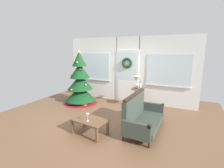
{
  "coord_description": "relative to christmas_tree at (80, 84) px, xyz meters",
  "views": [
    {
      "loc": [
        2.2,
        -3.94,
        2.04
      ],
      "look_at": [
        0.05,
        0.55,
        1.0
      ],
      "focal_mm": 26.05,
      "sensor_mm": 36.0,
      "label": 1
    }
  ],
  "objects": [
    {
      "name": "table_lamp",
      "position": [
        2.09,
        0.5,
        0.24
      ],
      "size": [
        0.28,
        0.28,
        0.44
      ],
      "color": "silver",
      "rests_on": "side_table"
    },
    {
      "name": "settee_sofa",
      "position": [
        2.72,
        -1.11,
        -0.37
      ],
      "size": [
        0.75,
        1.58,
        0.96
      ],
      "color": "black",
      "rests_on": "ground"
    },
    {
      "name": "back_wall_with_door",
      "position": [
        1.54,
        1.04,
        0.54
      ],
      "size": [
        5.2,
        0.19,
        2.55
      ],
      "color": "white",
      "rests_on": "ground"
    },
    {
      "name": "gift_box",
      "position": [
        0.31,
        -0.2,
        -0.66
      ],
      "size": [
        0.17,
        0.16,
        0.17
      ],
      "primitive_type": "cube",
      "color": "#D8C64C",
      "rests_on": "ground"
    },
    {
      "name": "ground_plane",
      "position": [
        1.54,
        -1.04,
        -0.75
      ],
      "size": [
        6.76,
        6.76,
        0.0
      ],
      "primitive_type": "plane",
      "color": "brown"
    },
    {
      "name": "coffee_table",
      "position": [
        1.65,
        -1.87,
        -0.42
      ],
      "size": [
        0.89,
        0.61,
        0.38
      ],
      "color": "brown",
      "rests_on": "ground"
    },
    {
      "name": "wine_glass",
      "position": [
        1.66,
        -1.97,
        -0.22
      ],
      "size": [
        0.08,
        0.08,
        0.2
      ],
      "color": "silver",
      "rests_on": "coffee_table"
    },
    {
      "name": "christmas_tree",
      "position": [
        0.0,
        0.0,
        0.0
      ],
      "size": [
        1.27,
        1.27,
        2.08
      ],
      "color": "#4C331E",
      "rests_on": "ground"
    },
    {
      "name": "side_table",
      "position": [
        2.15,
        0.46,
        -0.25
      ],
      "size": [
        0.5,
        0.48,
        0.7
      ],
      "color": "brown",
      "rests_on": "ground"
    },
    {
      "name": "flower_vase",
      "position": [
        2.25,
        0.4,
        0.07
      ],
      "size": [
        0.11,
        0.1,
        0.35
      ],
      "color": "beige",
      "rests_on": "side_table"
    }
  ]
}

